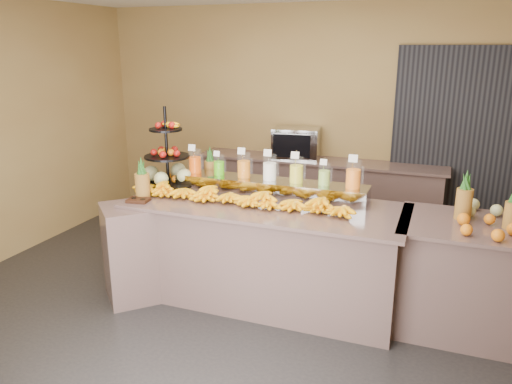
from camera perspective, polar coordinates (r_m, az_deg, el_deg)
The scene contains 20 objects.
ground at distance 4.57m, azimuth -0.35°, elevation -13.66°, with size 6.00×6.00×0.00m, color black.
room_envelope at distance 4.66m, azimuth 5.36°, elevation 11.23°, with size 6.04×5.02×2.82m.
buffet_counter at distance 4.62m, azimuth -0.53°, elevation -6.88°, with size 2.75×1.25×0.93m.
right_counter at distance 4.48m, azimuth 22.63°, elevation -8.93°, with size 1.08×0.88×0.93m.
back_ledge at distance 6.38m, azimuth 6.97°, elevation -0.36°, with size 3.10×0.55×0.93m.
pitcher_tray at distance 4.70m, azimuth 1.55°, elevation 0.52°, with size 1.85×0.30×0.15m, color gray.
juice_pitcher_orange_a at distance 4.96m, azimuth -6.98°, elevation 3.37°, with size 0.13×0.13×0.30m.
juice_pitcher_green at distance 4.85m, azimuth -4.24°, elevation 2.96°, with size 0.11×0.11×0.26m.
juice_pitcher_orange_b at distance 4.74m, azimuth -1.40°, elevation 2.92°, with size 0.13×0.13×0.31m.
juice_pitcher_milk at distance 4.65m, azimuth 1.57°, elevation 2.66°, with size 0.13×0.13×0.31m.
juice_pitcher_lemon at distance 4.58m, azimuth 4.64°, elevation 2.37°, with size 0.13×0.13×0.31m.
juice_pitcher_lime at distance 4.52m, azimuth 7.80°, elevation 1.86°, with size 0.11×0.11×0.26m.
juice_pitcher_orange_c at distance 4.47m, azimuth 11.06°, elevation 1.82°, with size 0.13×0.14×0.32m.
banana_heap at distance 4.47m, azimuth -1.93°, elevation -0.37°, with size 2.18×0.20×0.18m.
fruit_stand at distance 5.00m, azimuth -9.73°, elevation 2.81°, with size 0.59×0.59×0.80m.
condiment_caddy at distance 4.64m, azimuth -13.29°, elevation -0.92°, with size 0.19×0.14×0.03m, color black.
pineapple_left_a at distance 4.71m, azimuth -12.86°, elevation 1.03°, with size 0.14×0.14×0.39m.
pineapple_left_b at distance 5.16m, azimuth -5.25°, elevation 2.65°, with size 0.12×0.12×0.38m.
right_fruit_pile at distance 4.24m, azimuth 24.66°, elevation -2.68°, with size 0.48×0.46×0.25m.
oven_warmer at distance 6.29m, azimuth 4.64°, elevation 5.60°, with size 0.57×0.40×0.38m, color gray.
Camera 1 is at (1.44, -3.69, 2.28)m, focal length 35.00 mm.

